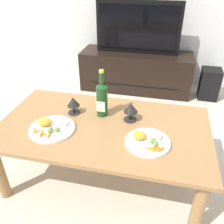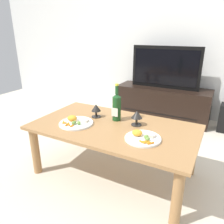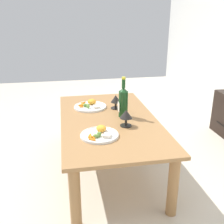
% 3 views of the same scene
% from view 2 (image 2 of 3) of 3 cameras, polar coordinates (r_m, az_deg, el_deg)
% --- Properties ---
extents(ground_plane, '(6.40, 6.40, 0.00)m').
position_cam_2_polar(ground_plane, '(2.01, 0.43, -15.63)').
color(ground_plane, beige).
extents(back_wall, '(6.40, 0.10, 2.60)m').
position_cam_2_polar(back_wall, '(3.33, 16.06, 21.67)').
color(back_wall, silver).
rests_on(back_wall, ground_plane).
extents(dining_table, '(1.34, 0.75, 0.46)m').
position_cam_2_polar(dining_table, '(1.81, 0.46, -5.70)').
color(dining_table, '#9E7042').
rests_on(dining_table, ground_plane).
extents(tv_stand, '(1.28, 0.42, 0.46)m').
position_cam_2_polar(tv_stand, '(3.17, 13.17, 2.29)').
color(tv_stand, black).
rests_on(tv_stand, ground_plane).
extents(tv_screen, '(0.93, 0.05, 0.56)m').
position_cam_2_polar(tv_screen, '(3.05, 13.93, 11.38)').
color(tv_screen, black).
rests_on(tv_screen, tv_stand).
extents(wine_bottle, '(0.07, 0.08, 0.33)m').
position_cam_2_polar(wine_bottle, '(1.85, 1.24, 1.59)').
color(wine_bottle, '#19471E').
rests_on(wine_bottle, dining_table).
extents(goblet_left, '(0.09, 0.09, 0.12)m').
position_cam_2_polar(goblet_left, '(1.94, -4.24, 0.90)').
color(goblet_left, black).
rests_on(goblet_left, dining_table).
extents(goblet_right, '(0.09, 0.09, 0.13)m').
position_cam_2_polar(goblet_right, '(1.78, 6.57, -0.91)').
color(goblet_right, black).
rests_on(goblet_right, dining_table).
extents(dinner_plate_left, '(0.29, 0.29, 0.06)m').
position_cam_2_polar(dinner_plate_left, '(1.84, -9.56, -2.69)').
color(dinner_plate_left, white).
rests_on(dinner_plate_left, dining_table).
extents(dinner_plate_right, '(0.26, 0.26, 0.05)m').
position_cam_2_polar(dinner_plate_right, '(1.58, 8.10, -6.70)').
color(dinner_plate_right, white).
rests_on(dinner_plate_right, dining_table).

